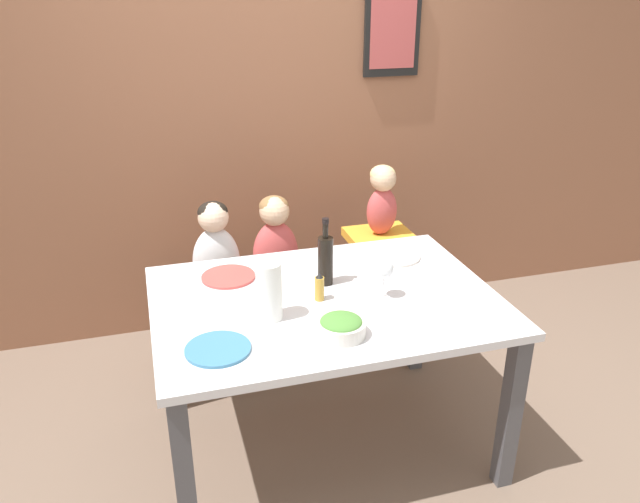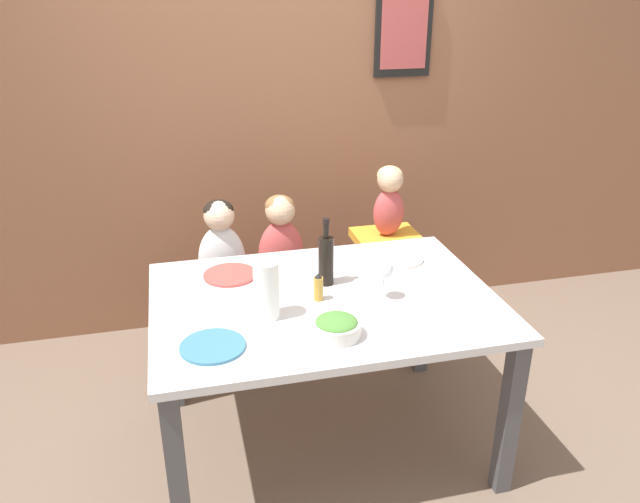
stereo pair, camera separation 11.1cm
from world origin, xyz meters
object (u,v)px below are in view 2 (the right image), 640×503
Objects in this scene: chair_far_center at (282,298)px; person_baby_right at (389,196)px; chair_far_left at (225,304)px; dinner_plate_back_right at (398,258)px; person_child_center at (281,241)px; paper_towel_roll at (266,290)px; person_child_left at (221,247)px; salad_bowl_large at (337,327)px; chair_right_highchair at (386,260)px; dinner_plate_back_left at (230,275)px; wine_bottle at (326,259)px; wine_glass_near at (384,271)px; dinner_plate_front_left at (213,346)px.

chair_far_center is 0.81m from person_baby_right.
chair_far_left is 1.90× the size of dinner_plate_back_right.
person_child_center reaches higher than chair_far_center.
paper_towel_roll is 0.99× the size of dinner_plate_back_right.
person_child_left is 1.12m from salad_bowl_large.
chair_right_highchair is 1.80× the size of person_baby_right.
chair_right_highchair is at bearing 26.15° from dinner_plate_back_left.
chair_right_highchair is at bearing 76.48° from dinner_plate_back_right.
wine_bottle reaches higher than paper_towel_roll.
wine_glass_near is at bearing -43.96° from wine_bottle.
paper_towel_roll is 0.32m from dinner_plate_front_left.
chair_far_center is 0.81m from wine_bottle.
dinner_plate_back_left is at bearing 148.71° from wine_glass_near.
dinner_plate_front_left is at bearing -135.23° from person_baby_right.
person_baby_right is 1.62× the size of dinner_plate_back_left.
chair_right_highchair is 0.63m from person_child_center.
chair_right_highchair is 0.52m from dinner_plate_back_right.
chair_far_left is 1.92× the size of paper_towel_roll.
person_child_left reaches higher than chair_far_center.
dinner_plate_back_left is (-0.11, 0.41, -0.11)m from paper_towel_roll.
dinner_plate_back_left is at bearing 179.56° from dinner_plate_back_right.
chair_far_left is at bearing 83.02° from dinner_plate_front_left.
chair_right_highchair is 1.50m from dinner_plate_front_left.
dinner_plate_front_left is at bearing -113.20° from chair_far_center.
dinner_plate_back_left is (-0.92, -0.45, -0.15)m from person_baby_right.
chair_right_highchair is 0.38m from person_baby_right.
dinner_plate_back_right is (-0.11, -0.46, 0.23)m from chair_right_highchair.
person_child_left is at bearing 107.55° from salad_bowl_large.
dinner_plate_back_right is (0.81, -0.46, 0.05)m from person_child_left.
salad_bowl_large is at bearing -118.76° from chair_right_highchair.
person_child_center is at bearing 76.16° from paper_towel_roll.
chair_far_center is at bearing 0.00° from chair_far_left.
person_baby_right is (0.92, 0.00, 0.55)m from chair_far_left.
person_baby_right is 0.88m from wine_glass_near.
person_child_left is 1.00× the size of person_child_center.
person_child_center is 2.98× the size of wine_glass_near.
chair_far_center is 1.15m from salad_bowl_large.
dinner_plate_back_right is at bearing -29.46° from chair_far_left.
wine_glass_near is 0.93× the size of salad_bowl_large.
person_baby_right is (-0.00, 0.00, 0.38)m from chair_right_highchair.
person_child_center reaches higher than dinner_plate_back_left.
wine_bottle is 1.27× the size of dinner_plate_back_right.
person_child_left is 0.93m from dinner_plate_back_right.
dinner_plate_front_left reaches higher than chair_far_left.
person_baby_right is at bearing 0.10° from chair_far_left.
paper_towel_roll reaches higher than chair_right_highchair.
chair_right_highchair reaches higher than chair_far_left.
chair_right_highchair is at bearing 69.02° from wine_glass_near.
person_child_center is 2.16× the size of dinner_plate_back_left.
chair_far_left is at bearing 90.09° from dinner_plate_back_left.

